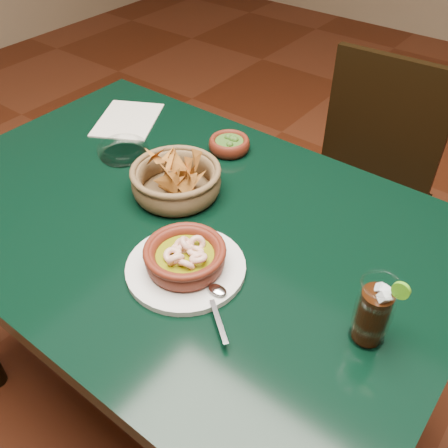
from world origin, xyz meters
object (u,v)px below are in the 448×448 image
Objects in this scene: dining_table at (181,248)px; shrimp_plate at (185,259)px; cola_drink at (373,312)px; dining_chair at (360,186)px; chip_basket at (176,180)px.

shrimp_plate reaches higher than dining_table.
cola_drink is at bearing 11.29° from shrimp_plate.
dining_chair is 3.71× the size of chip_basket.
cola_drink reaches higher than dining_chair.
shrimp_plate is 1.94× the size of cola_drink.
dining_chair is 0.88m from shrimp_plate.
shrimp_plate is (-0.02, -0.82, 0.30)m from dining_chair.
cola_drink is (0.52, -0.10, 0.03)m from chip_basket.
dining_chair is at bearing 88.93° from shrimp_plate.
chip_basket reaches higher than dining_table.
cola_drink is at bearing -5.94° from dining_table.
dining_table is 0.21m from shrimp_plate.
dining_chair is at bearing 113.33° from cola_drink.
chip_basket is (-0.19, -0.65, 0.31)m from dining_chair.
dining_table is at bearing -101.08° from dining_chair.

